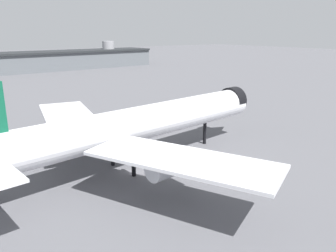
% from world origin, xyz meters
% --- Properties ---
extents(ground, '(900.00, 900.00, 0.00)m').
position_xyz_m(ground, '(0.00, 0.00, 0.00)').
color(ground, '#56565B').
extents(airliner_near_gate, '(69.07, 62.61, 18.42)m').
position_xyz_m(airliner_near_gate, '(1.21, 2.52, 8.11)').
color(airliner_near_gate, white).
rests_on(airliner_near_gate, ground).
extents(terminal_building, '(196.24, 39.51, 17.84)m').
position_xyz_m(terminal_building, '(13.67, 175.84, 6.24)').
color(terminal_building, slate).
rests_on(terminal_building, ground).
extents(baggage_tug_wing, '(2.15, 3.34, 1.85)m').
position_xyz_m(baggage_tug_wing, '(38.75, 22.88, 0.97)').
color(baggage_tug_wing, black).
rests_on(baggage_tug_wing, ground).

